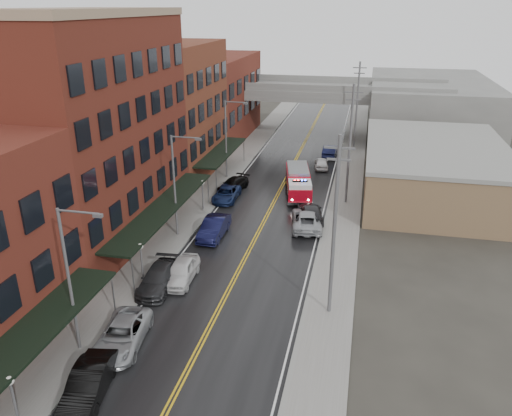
# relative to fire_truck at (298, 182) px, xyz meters

# --- Properties ---
(road) EXTENTS (11.00, 160.00, 0.02)m
(road) POSITION_rel_fire_truck_xyz_m (-2.10, -6.30, -1.48)
(road) COLOR black
(road) RESTS_ON ground
(sidewalk_left) EXTENTS (3.00, 160.00, 0.15)m
(sidewalk_left) POSITION_rel_fire_truck_xyz_m (-9.40, -6.30, -1.42)
(sidewalk_left) COLOR slate
(sidewalk_left) RESTS_ON ground
(sidewalk_right) EXTENTS (3.00, 160.00, 0.15)m
(sidewalk_right) POSITION_rel_fire_truck_xyz_m (5.20, -6.30, -1.42)
(sidewalk_right) COLOR slate
(sidewalk_right) RESTS_ON ground
(curb_left) EXTENTS (0.30, 160.00, 0.15)m
(curb_left) POSITION_rel_fire_truck_xyz_m (-7.75, -6.30, -1.42)
(curb_left) COLOR gray
(curb_left) RESTS_ON ground
(curb_right) EXTENTS (0.30, 160.00, 0.15)m
(curb_right) POSITION_rel_fire_truck_xyz_m (3.55, -6.30, -1.42)
(curb_right) COLOR gray
(curb_right) RESTS_ON ground
(brick_building_b) EXTENTS (9.00, 20.00, 18.00)m
(brick_building_b) POSITION_rel_fire_truck_xyz_m (-15.40, -13.30, 7.51)
(brick_building_b) COLOR #5D1E18
(brick_building_b) RESTS_ON ground
(brick_building_c) EXTENTS (9.00, 15.00, 15.00)m
(brick_building_c) POSITION_rel_fire_truck_xyz_m (-15.40, 4.20, 6.01)
(brick_building_c) COLOR brown
(brick_building_c) RESTS_ON ground
(brick_building_far) EXTENTS (9.00, 20.00, 12.00)m
(brick_building_far) POSITION_rel_fire_truck_xyz_m (-15.40, 21.70, 4.51)
(brick_building_far) COLOR maroon
(brick_building_far) RESTS_ON ground
(tan_building) EXTENTS (14.00, 22.00, 5.00)m
(tan_building) POSITION_rel_fire_truck_xyz_m (13.90, 3.70, 1.01)
(tan_building) COLOR olive
(tan_building) RESTS_ON ground
(right_far_block) EXTENTS (18.00, 30.00, 8.00)m
(right_far_block) POSITION_rel_fire_truck_xyz_m (15.90, 33.70, 2.51)
(right_far_block) COLOR slate
(right_far_block) RESTS_ON ground
(awning_0) EXTENTS (2.60, 16.00, 3.09)m
(awning_0) POSITION_rel_fire_truck_xyz_m (-9.59, -32.30, 1.50)
(awning_0) COLOR black
(awning_0) RESTS_ON ground
(awning_1) EXTENTS (2.60, 18.00, 3.09)m
(awning_1) POSITION_rel_fire_truck_xyz_m (-9.59, -13.30, 1.50)
(awning_1) COLOR black
(awning_1) RESTS_ON ground
(awning_2) EXTENTS (2.60, 13.00, 3.09)m
(awning_2) POSITION_rel_fire_truck_xyz_m (-9.59, 4.20, 1.49)
(awning_2) COLOR black
(awning_2) RESTS_ON ground
(globe_lamp_0) EXTENTS (0.44, 0.44, 3.12)m
(globe_lamp_0) POSITION_rel_fire_truck_xyz_m (-8.50, -34.30, 0.82)
(globe_lamp_0) COLOR #59595B
(globe_lamp_0) RESTS_ON ground
(globe_lamp_1) EXTENTS (0.44, 0.44, 3.12)m
(globe_lamp_1) POSITION_rel_fire_truck_xyz_m (-8.50, -20.30, 0.82)
(globe_lamp_1) COLOR #59595B
(globe_lamp_1) RESTS_ON ground
(globe_lamp_2) EXTENTS (0.44, 0.44, 3.12)m
(globe_lamp_2) POSITION_rel_fire_truck_xyz_m (-8.50, -6.30, 0.82)
(globe_lamp_2) COLOR #59595B
(globe_lamp_2) RESTS_ON ground
(street_lamp_0) EXTENTS (2.64, 0.22, 9.00)m
(street_lamp_0) POSITION_rel_fire_truck_xyz_m (-8.65, -28.30, 3.69)
(street_lamp_0) COLOR #59595B
(street_lamp_0) RESTS_ON ground
(street_lamp_1) EXTENTS (2.64, 0.22, 9.00)m
(street_lamp_1) POSITION_rel_fire_truck_xyz_m (-8.65, -12.30, 3.69)
(street_lamp_1) COLOR #59595B
(street_lamp_1) RESTS_ON ground
(street_lamp_2) EXTENTS (2.64, 0.22, 9.00)m
(street_lamp_2) POSITION_rel_fire_truck_xyz_m (-8.65, 3.70, 3.69)
(street_lamp_2) COLOR #59595B
(street_lamp_2) RESTS_ON ground
(utility_pole_0) EXTENTS (1.80, 0.24, 12.00)m
(utility_pole_0) POSITION_rel_fire_truck_xyz_m (5.10, -21.30, 4.81)
(utility_pole_0) COLOR #59595B
(utility_pole_0) RESTS_ON ground
(utility_pole_1) EXTENTS (1.80, 0.24, 12.00)m
(utility_pole_1) POSITION_rel_fire_truck_xyz_m (5.10, -1.30, 4.81)
(utility_pole_1) COLOR #59595B
(utility_pole_1) RESTS_ON ground
(utility_pole_2) EXTENTS (1.80, 0.24, 12.00)m
(utility_pole_2) POSITION_rel_fire_truck_xyz_m (5.10, 18.70, 4.81)
(utility_pole_2) COLOR #59595B
(utility_pole_2) RESTS_ON ground
(overpass) EXTENTS (40.00, 10.00, 7.50)m
(overpass) POSITION_rel_fire_truck_xyz_m (-2.10, 25.70, 4.49)
(overpass) COLOR slate
(overpass) RESTS_ON ground
(fire_truck) EXTENTS (4.17, 7.87, 2.76)m
(fire_truck) POSITION_rel_fire_truck_xyz_m (0.00, 0.00, 0.00)
(fire_truck) COLOR #AB0717
(fire_truck) RESTS_ON ground
(parked_car_left_1) EXTENTS (2.53, 5.11, 1.61)m
(parked_car_left_1) POSITION_rel_fire_truck_xyz_m (-6.35, -31.60, -0.69)
(parked_car_left_1) COLOR black
(parked_car_left_1) RESTS_ON ground
(parked_car_left_2) EXTENTS (3.17, 5.65, 1.49)m
(parked_car_left_2) POSITION_rel_fire_truck_xyz_m (-6.58, -27.39, -0.75)
(parked_car_left_2) COLOR #92969A
(parked_car_left_2) RESTS_ON ground
(parked_car_left_3) EXTENTS (2.53, 5.33, 1.50)m
(parked_car_left_3) POSITION_rel_fire_truck_xyz_m (-7.10, -20.81, -0.74)
(parked_car_left_3) COLOR #262729
(parked_car_left_3) RESTS_ON ground
(parked_car_left_4) EXTENTS (2.07, 4.71, 1.58)m
(parked_car_left_4) POSITION_rel_fire_truck_xyz_m (-5.82, -19.50, -0.70)
(parked_car_left_4) COLOR silver
(parked_car_left_4) RESTS_ON ground
(parked_car_left_5) EXTENTS (1.80, 5.08, 1.67)m
(parked_car_left_5) POSITION_rel_fire_truck_xyz_m (-5.70, -11.79, -0.66)
(parked_car_left_5) COLOR black
(parked_car_left_5) RESTS_ON ground
(parked_car_left_6) EXTENTS (2.34, 4.92, 1.36)m
(parked_car_left_6) POSITION_rel_fire_truck_xyz_m (-7.02, -3.10, -0.81)
(parked_car_left_6) COLOR #132049
(parked_car_left_6) RESTS_ON ground
(parked_car_left_7) EXTENTS (3.16, 5.05, 1.37)m
(parked_car_left_7) POSITION_rel_fire_truck_xyz_m (-7.10, -0.27, -0.81)
(parked_car_left_7) COLOR black
(parked_car_left_7) RESTS_ON ground
(parked_car_right_0) EXTENTS (3.42, 6.06, 1.60)m
(parked_car_right_0) POSITION_rel_fire_truck_xyz_m (1.95, -8.10, -0.70)
(parked_car_right_0) COLOR #A2A6AA
(parked_car_right_0) RESTS_ON ground
(parked_car_right_1) EXTENTS (3.20, 5.69, 1.56)m
(parked_car_right_1) POSITION_rel_fire_truck_xyz_m (2.10, -6.50, -0.72)
(parked_car_right_1) COLOR #252427
(parked_car_right_1) RESTS_ON ground
(parked_car_right_2) EXTENTS (2.10, 4.19, 1.37)m
(parked_car_right_2) POSITION_rel_fire_truck_xyz_m (1.51, 9.90, -0.81)
(parked_car_right_2) COLOR white
(parked_car_right_2) RESTS_ON ground
(parked_car_right_3) EXTENTS (1.85, 4.89, 1.59)m
(parked_car_right_3) POSITION_rel_fire_truck_xyz_m (2.15, 15.27, -0.70)
(parked_car_right_3) COLOR black
(parked_car_right_3) RESTS_ON ground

